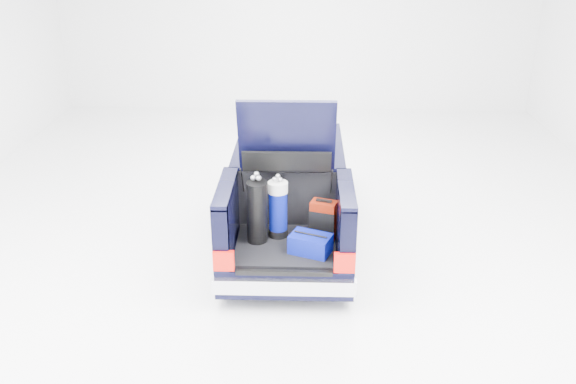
{
  "coord_description": "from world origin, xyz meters",
  "views": [
    {
      "loc": [
        0.24,
        -8.6,
        4.51
      ],
      "look_at": [
        0.0,
        -0.5,
        0.92
      ],
      "focal_mm": 38.0,
      "sensor_mm": 36.0,
      "label": 1
    }
  ],
  "objects_px": {
    "car": "(289,191)",
    "blue_golf_bag": "(278,209)",
    "black_golf_bag": "(257,212)",
    "blue_duffel": "(311,244)",
    "red_suitcase": "(324,220)"
  },
  "relations": [
    {
      "from": "blue_duffel",
      "to": "blue_golf_bag",
      "type": "bearing_deg",
      "value": 156.14
    },
    {
      "from": "car",
      "to": "blue_golf_bag",
      "type": "xyz_separation_m",
      "value": [
        -0.11,
        -1.35,
        0.33
      ]
    },
    {
      "from": "red_suitcase",
      "to": "blue_golf_bag",
      "type": "relative_size",
      "value": 0.63
    },
    {
      "from": "car",
      "to": "blue_golf_bag",
      "type": "bearing_deg",
      "value": -94.7
    },
    {
      "from": "red_suitcase",
      "to": "blue_duffel",
      "type": "relative_size",
      "value": 0.93
    },
    {
      "from": "car",
      "to": "blue_duffel",
      "type": "relative_size",
      "value": 7.75
    },
    {
      "from": "black_golf_bag",
      "to": "blue_duffel",
      "type": "height_order",
      "value": "black_golf_bag"
    },
    {
      "from": "black_golf_bag",
      "to": "blue_duffel",
      "type": "xyz_separation_m",
      "value": [
        0.7,
        -0.26,
        -0.32
      ]
    },
    {
      "from": "red_suitcase",
      "to": "blue_duffel",
      "type": "distance_m",
      "value": 0.46
    },
    {
      "from": "car",
      "to": "black_golf_bag",
      "type": "height_order",
      "value": "car"
    },
    {
      "from": "car",
      "to": "black_golf_bag",
      "type": "relative_size",
      "value": 4.74
    },
    {
      "from": "black_golf_bag",
      "to": "blue_golf_bag",
      "type": "relative_size",
      "value": 1.1
    },
    {
      "from": "red_suitcase",
      "to": "car",
      "type": "bearing_deg",
      "value": 127.39
    },
    {
      "from": "blue_duffel",
      "to": "black_golf_bag",
      "type": "bearing_deg",
      "value": -178.69
    },
    {
      "from": "car",
      "to": "blue_golf_bag",
      "type": "relative_size",
      "value": 5.21
    }
  ]
}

